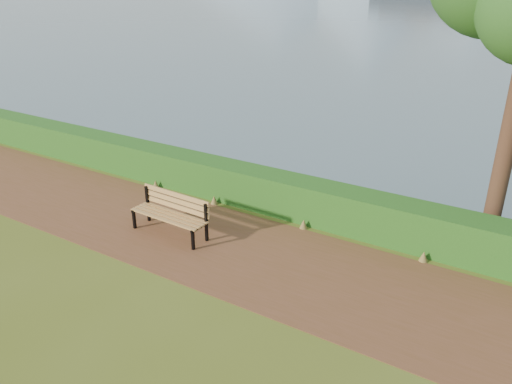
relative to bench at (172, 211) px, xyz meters
The scene contains 4 objects.
ground 1.15m from the bench, 11.44° to the right, with size 140.00×140.00×0.00m, color #505C1A.
path 1.14m from the bench, ahead, with size 40.00×3.40×0.01m, color brown.
hedge 2.59m from the bench, 67.84° to the left, with size 32.00×0.85×1.00m, color #1A4213.
bench is the anchor object (origin of this frame).
Camera 1 is at (6.30, -7.78, 5.75)m, focal length 35.00 mm.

